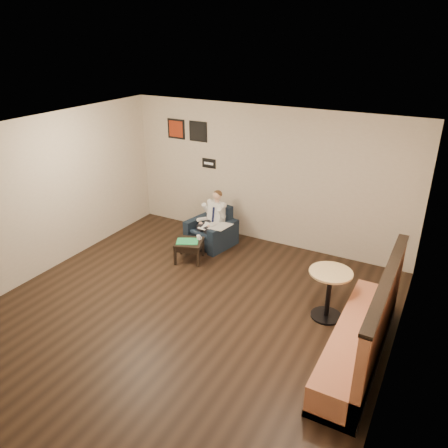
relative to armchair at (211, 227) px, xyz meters
The scene contains 18 objects.
ground 2.46m from the armchair, 69.45° to the right, with size 6.00×6.00×0.00m, color black.
wall_back 1.50m from the armchair, 40.30° to the left, with size 6.00×0.02×2.80m, color beige.
wall_left 3.29m from the armchair, 133.32° to the right, with size 0.02×6.00×2.80m, color beige.
wall_right 4.59m from the armchair, 30.57° to the right, with size 0.02×6.00×2.80m, color beige.
ceiling 3.42m from the armchair, 69.45° to the right, with size 6.00×6.00×0.02m, color white.
seating_sign 1.39m from the armchair, 122.21° to the left, with size 0.32×0.02×0.20m, color black.
art_print_left 2.27m from the armchair, 150.38° to the left, with size 0.42×0.03×0.42m, color maroon.
art_print_right 2.02m from the armchair, 134.50° to the left, with size 0.42×0.03×0.42m, color black.
armchair is the anchor object (origin of this frame).
seated_man 0.18m from the armchair, 101.65° to the right, with size 0.52×0.77×1.08m, color silver, non-canonical shape.
lap_papers 0.21m from the armchair, 101.65° to the right, with size 0.18×0.26×0.01m, color white.
newspaper 0.37m from the armchair, 26.21° to the right, with size 0.34×0.43×0.01m, color silver.
side_table 0.82m from the armchair, 91.94° to the right, with size 0.50×0.50×0.41m, color black.
green_folder 0.82m from the armchair, 93.26° to the right, with size 0.41×0.29×0.01m, color #21A958.
coffee_mug 0.65m from the armchair, 81.80° to the right, with size 0.07×0.07×0.09m, color white.
smartphone 0.64m from the armchair, 92.80° to the right, with size 0.13×0.06×0.01m, color black.
banquette 4.01m from the armchair, 30.57° to the right, with size 0.62×2.61×1.34m, color #B26645.
cafe_table 3.12m from the armchair, 25.05° to the right, with size 0.65×0.65×0.81m, color tan.
Camera 1 is at (3.26, -4.74, 4.08)m, focal length 35.00 mm.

